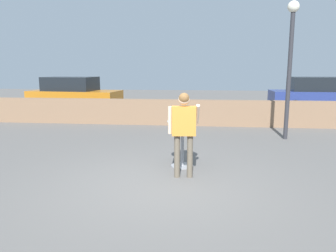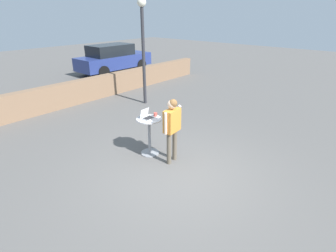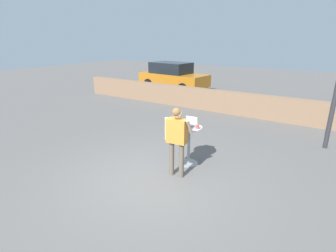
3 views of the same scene
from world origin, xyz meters
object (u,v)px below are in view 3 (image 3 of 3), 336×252
object	(u,v)px
standing_person	(177,134)
parked_car_further_down	(173,76)
laptop	(190,124)
coffee_mug	(197,127)
cafe_table	(189,142)

from	to	relation	value
standing_person	parked_car_further_down	xyz separation A→B (m)	(-5.82, 9.05, -0.20)
laptop	parked_car_further_down	distance (m)	10.10
laptop	standing_person	distance (m)	0.75
coffee_mug	standing_person	xyz separation A→B (m)	(-0.15, -0.67, -0.00)
cafe_table	parked_car_further_down	bearing A→B (deg)	124.51
coffee_mug	parked_car_further_down	size ratio (longest dim) A/B	0.03
laptop	standing_person	bearing A→B (deg)	-84.52
cafe_table	laptop	distance (m)	0.44
laptop	coffee_mug	world-z (taller)	laptop
coffee_mug	standing_person	size ratio (longest dim) A/B	0.07
parked_car_further_down	laptop	bearing A→B (deg)	-55.31
coffee_mug	parked_car_further_down	world-z (taller)	parked_car_further_down
laptop	parked_car_further_down	world-z (taller)	parked_car_further_down
parked_car_further_down	standing_person	bearing A→B (deg)	-57.26
cafe_table	coffee_mug	distance (m)	0.48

